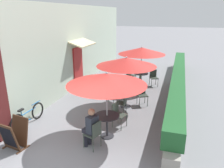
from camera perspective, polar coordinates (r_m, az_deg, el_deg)
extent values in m
plane|color=gray|center=(6.30, -12.86, -19.59)|extent=(120.00, 120.00, 0.00)
cube|color=#B2C1AD|center=(12.25, -8.37, 9.95)|extent=(0.24, 13.42, 4.20)
cube|color=maroon|center=(11.79, -8.83, 4.40)|extent=(0.08, 0.96, 2.10)
cube|color=beige|center=(11.42, -7.72, 10.65)|extent=(0.78, 1.80, 0.30)
cube|color=gray|center=(11.41, 16.67, -0.94)|extent=(0.44, 12.42, 0.45)
cube|color=#235B2D|center=(11.26, 16.90, 1.49)|extent=(0.60, 11.79, 0.56)
cylinder|color=#28282D|center=(7.27, -1.29, -13.37)|extent=(0.44, 0.44, 0.02)
cylinder|color=#28282D|center=(7.09, -1.31, -10.89)|extent=(0.06, 0.06, 0.73)
cylinder|color=#28282D|center=(6.92, -1.33, -8.28)|extent=(0.80, 0.80, 0.02)
cylinder|color=#B7B7BC|center=(6.79, -1.35, -6.02)|extent=(0.04, 0.04, 2.06)
cone|color=red|center=(6.47, -1.41, 1.36)|extent=(2.42, 2.42, 0.34)
sphere|color=#B7B7BC|center=(6.42, -1.42, 2.91)|extent=(0.07, 0.07, 0.07)
cube|color=#384238|center=(7.59, 2.00, -8.15)|extent=(0.50, 0.50, 0.04)
cube|color=#384238|center=(7.59, 0.84, -6.38)|extent=(0.14, 0.37, 0.42)
cylinder|color=#384238|center=(7.47, 2.40, -10.54)|extent=(0.02, 0.02, 0.45)
cylinder|color=#384238|center=(7.74, 3.85, -9.48)|extent=(0.02, 0.02, 0.45)
cylinder|color=#384238|center=(7.65, 0.09, -9.81)|extent=(0.02, 0.02, 0.45)
cylinder|color=#384238|center=(7.91, 1.60, -8.80)|extent=(0.02, 0.02, 0.45)
cube|color=#384238|center=(6.55, -5.22, -12.84)|extent=(0.50, 0.50, 0.04)
cube|color=#384238|center=(6.34, -3.97, -11.72)|extent=(0.14, 0.37, 0.42)
cylinder|color=#384238|center=(6.88, -5.37, -13.36)|extent=(0.02, 0.02, 0.45)
cylinder|color=#384238|center=(6.65, -7.42, -14.64)|extent=(0.02, 0.02, 0.45)
cylinder|color=#384238|center=(6.68, -2.93, -14.32)|extent=(0.02, 0.02, 0.45)
cylinder|color=#384238|center=(6.45, -4.95, -15.70)|extent=(0.02, 0.02, 0.45)
cylinder|color=#23232D|center=(6.81, -5.93, -13.64)|extent=(0.11, 0.11, 0.47)
cylinder|color=#23232D|center=(6.71, -6.84, -14.21)|extent=(0.11, 0.11, 0.47)
cube|color=#23232D|center=(6.56, -5.86, -11.99)|extent=(0.43, 0.39, 0.12)
cube|color=#282D38|center=(6.37, -5.17, -10.35)|extent=(0.31, 0.39, 0.50)
sphere|color=#A87556|center=(6.21, -5.41, -7.29)|extent=(0.20, 0.20, 0.20)
cylinder|color=#28282D|center=(9.38, 3.54, -5.78)|extent=(0.44, 0.44, 0.02)
cylinder|color=#28282D|center=(9.24, 3.59, -3.73)|extent=(0.06, 0.06, 0.73)
cylinder|color=#28282D|center=(9.11, 3.63, -1.63)|extent=(0.80, 0.80, 0.02)
cylinder|color=#B7B7BC|center=(9.01, 3.67, 0.16)|extent=(0.04, 0.04, 2.06)
cone|color=red|center=(8.77, 3.79, 5.82)|extent=(2.42, 2.42, 0.34)
sphere|color=#B7B7BC|center=(8.74, 3.81, 6.99)|extent=(0.07, 0.07, 0.07)
cube|color=#384238|center=(9.41, 7.96, -2.95)|extent=(0.54, 0.54, 0.04)
cube|color=#384238|center=(9.50, 7.66, -1.37)|extent=(0.35, 0.21, 0.42)
cylinder|color=#384238|center=(9.28, 7.20, -4.72)|extent=(0.02, 0.02, 0.45)
cylinder|color=#384238|center=(9.40, 9.30, -4.53)|extent=(0.02, 0.02, 0.45)
cylinder|color=#384238|center=(9.60, 6.54, -3.90)|extent=(0.02, 0.02, 0.45)
cylinder|color=#384238|center=(9.71, 8.58, -3.73)|extent=(0.02, 0.02, 0.45)
cube|color=#384238|center=(9.71, 0.54, -2.09)|extent=(0.55, 0.55, 0.04)
cube|color=#384238|center=(9.53, -0.29, -1.16)|extent=(0.34, 0.23, 0.42)
cylinder|color=#384238|center=(9.78, 2.03, -3.36)|extent=(0.02, 0.02, 0.45)
cylinder|color=#384238|center=(10.03, 0.63, -2.79)|extent=(0.02, 0.02, 0.45)
cylinder|color=#384238|center=(9.56, 0.45, -3.88)|extent=(0.02, 0.02, 0.45)
cylinder|color=#384238|center=(9.81, -0.95, -3.29)|extent=(0.02, 0.02, 0.45)
cube|color=#384238|center=(8.55, 2.26, -5.01)|extent=(0.41, 0.41, 0.04)
cube|color=#384238|center=(8.42, 3.49, -3.85)|extent=(0.04, 0.38, 0.42)
cylinder|color=#384238|center=(8.85, 1.46, -5.76)|extent=(0.02, 0.02, 0.45)
cylinder|color=#384238|center=(8.53, 0.72, -6.69)|extent=(0.02, 0.02, 0.45)
cylinder|color=#384238|center=(8.75, 3.72, -6.06)|extent=(0.02, 0.02, 0.45)
cylinder|color=#384238|center=(8.44, 3.06, -7.02)|extent=(0.02, 0.02, 0.45)
cylinder|color=white|center=(9.02, 3.05, -1.43)|extent=(0.07, 0.07, 0.09)
cylinder|color=#28282D|center=(11.92, 7.38, -0.58)|extent=(0.44, 0.44, 0.02)
cylinder|color=#28282D|center=(11.81, 7.46, 1.08)|extent=(0.06, 0.06, 0.73)
cylinder|color=#28282D|center=(11.71, 7.53, 2.76)|extent=(0.80, 0.80, 0.02)
cylinder|color=#B7B7BC|center=(11.63, 7.59, 4.18)|extent=(0.04, 0.04, 2.06)
cone|color=red|center=(11.45, 7.78, 8.61)|extent=(2.42, 2.42, 0.34)
sphere|color=#B7B7BC|center=(11.42, 7.82, 9.51)|extent=(0.07, 0.07, 0.07)
cube|color=#384238|center=(11.11, 6.46, 0.43)|extent=(0.43, 0.43, 0.04)
cube|color=#384238|center=(11.00, 7.42, 1.36)|extent=(0.06, 0.38, 0.42)
cylinder|color=#384238|center=(11.39, 5.81, -0.29)|extent=(0.02, 0.02, 0.45)
cylinder|color=#384238|center=(11.06, 5.26, -0.84)|extent=(0.02, 0.02, 0.45)
cylinder|color=#384238|center=(11.30, 7.55, -0.51)|extent=(0.02, 0.02, 0.45)
cylinder|color=#384238|center=(10.97, 7.06, -1.07)|extent=(0.02, 0.02, 0.45)
cube|color=#384238|center=(12.00, 10.89, 1.56)|extent=(0.53, 0.53, 0.04)
cube|color=#384238|center=(12.11, 10.68, 2.76)|extent=(0.36, 0.19, 0.42)
cylinder|color=#384238|center=(11.84, 10.26, 0.24)|extent=(0.02, 0.02, 0.45)
cylinder|color=#384238|center=(11.96, 11.91, 0.31)|extent=(0.02, 0.02, 0.45)
cylinder|color=#384238|center=(12.17, 9.76, 0.76)|extent=(0.02, 0.02, 0.45)
cylinder|color=#384238|center=(12.28, 11.36, 0.82)|extent=(0.02, 0.02, 0.45)
cube|color=#384238|center=(12.30, 5.05, 2.23)|extent=(0.56, 0.56, 0.04)
cube|color=#384238|center=(12.12, 4.43, 3.04)|extent=(0.33, 0.24, 0.42)
cylinder|color=#384238|center=(12.35, 6.20, 1.18)|extent=(0.02, 0.02, 0.45)
cylinder|color=#384238|center=(12.60, 5.08, 1.56)|extent=(0.02, 0.02, 0.45)
cylinder|color=#384238|center=(12.12, 4.97, 0.88)|extent=(0.02, 0.02, 0.45)
cylinder|color=#384238|center=(12.37, 3.84, 1.27)|extent=(0.02, 0.02, 0.45)
torus|color=black|center=(8.69, -18.85, -6.60)|extent=(0.09, 0.64, 0.64)
torus|color=black|center=(7.99, -23.53, -9.41)|extent=(0.09, 0.64, 0.64)
cylinder|color=#236BA8|center=(8.26, -21.22, -6.86)|extent=(0.08, 0.82, 0.04)
cylinder|color=#236BA8|center=(8.20, -21.93, -8.35)|extent=(0.07, 0.60, 0.40)
cylinder|color=#236BA8|center=(8.03, -22.64, -7.01)|extent=(0.04, 0.04, 0.22)
cube|color=black|center=(7.98, -22.73, -6.29)|extent=(0.11, 0.22, 0.05)
cylinder|color=#236BA8|center=(8.53, -19.25, -4.66)|extent=(0.05, 0.46, 0.03)
cube|color=#422819|center=(7.22, -22.98, -11.18)|extent=(0.65, 0.32, 0.88)
cube|color=black|center=(7.23, -22.87, -10.99)|extent=(0.53, 0.24, 0.67)
cube|color=#422819|center=(7.01, -25.46, -12.45)|extent=(0.65, 0.32, 0.88)
cube|color=black|center=(6.99, -25.60, -12.39)|extent=(0.53, 0.24, 0.67)
cube|color=#422819|center=(7.13, -22.16, -15.54)|extent=(0.13, 0.48, 0.02)
cube|color=#422819|center=(7.54, -25.24, -14.06)|extent=(0.13, 0.48, 0.02)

